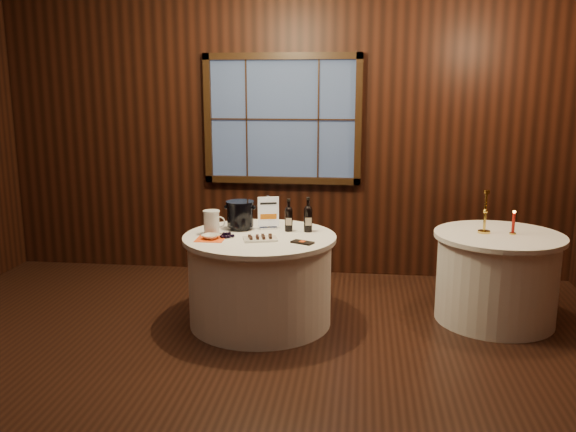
# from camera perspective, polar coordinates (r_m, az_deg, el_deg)

# --- Properties ---
(ground) EXTENTS (6.00, 6.00, 0.00)m
(ground) POSITION_cam_1_polar(r_m,az_deg,el_deg) (4.43, -4.79, -14.70)
(ground) COLOR black
(ground) RESTS_ON ground
(back_wall) EXTENTS (6.00, 0.10, 3.00)m
(back_wall) POSITION_cam_1_polar(r_m,az_deg,el_deg) (6.42, -0.51, 8.11)
(back_wall) COLOR black
(back_wall) RESTS_ON ground
(main_table) EXTENTS (1.28, 1.28, 0.77)m
(main_table) POSITION_cam_1_polar(r_m,az_deg,el_deg) (5.19, -2.63, -5.92)
(main_table) COLOR white
(main_table) RESTS_ON ground
(side_table) EXTENTS (1.08, 1.08, 0.77)m
(side_table) POSITION_cam_1_polar(r_m,az_deg,el_deg) (5.53, 18.91, -5.43)
(side_table) COLOR white
(side_table) RESTS_ON ground
(sign_stand) EXTENTS (0.18, 0.13, 0.30)m
(sign_stand) POSITION_cam_1_polar(r_m,az_deg,el_deg) (5.29, -1.87, -0.15)
(sign_stand) COLOR silver
(sign_stand) RESTS_ON main_table
(port_bottle_left) EXTENTS (0.07, 0.07, 0.28)m
(port_bottle_left) POSITION_cam_1_polar(r_m,az_deg,el_deg) (5.20, 0.07, -0.11)
(port_bottle_left) COLOR black
(port_bottle_left) RESTS_ON main_table
(port_bottle_right) EXTENTS (0.07, 0.08, 0.30)m
(port_bottle_right) POSITION_cam_1_polar(r_m,az_deg,el_deg) (5.18, 1.89, -0.09)
(port_bottle_right) COLOR black
(port_bottle_right) RESTS_ON main_table
(ice_bucket) EXTENTS (0.24, 0.24, 0.25)m
(ice_bucket) POSITION_cam_1_polar(r_m,az_deg,el_deg) (5.28, -4.50, 0.14)
(ice_bucket) COLOR black
(ice_bucket) RESTS_ON main_table
(chocolate_plate) EXTENTS (0.31, 0.25, 0.04)m
(chocolate_plate) POSITION_cam_1_polar(r_m,az_deg,el_deg) (4.93, -2.61, -2.08)
(chocolate_plate) COLOR white
(chocolate_plate) RESTS_ON main_table
(chocolate_box) EXTENTS (0.20, 0.15, 0.01)m
(chocolate_box) POSITION_cam_1_polar(r_m,az_deg,el_deg) (4.83, 1.36, -2.48)
(chocolate_box) COLOR black
(chocolate_box) RESTS_ON main_table
(grape_bunch) EXTENTS (0.19, 0.11, 0.04)m
(grape_bunch) POSITION_cam_1_polar(r_m,az_deg,el_deg) (5.01, -5.77, -1.84)
(grape_bunch) COLOR black
(grape_bunch) RESTS_ON main_table
(glass_pitcher) EXTENTS (0.19, 0.14, 0.20)m
(glass_pitcher) POSITION_cam_1_polar(r_m,az_deg,el_deg) (5.14, -7.14, -0.58)
(glass_pitcher) COLOR white
(glass_pitcher) RESTS_ON main_table
(orange_napkin) EXTENTS (0.23, 0.23, 0.00)m
(orange_napkin) POSITION_cam_1_polar(r_m,az_deg,el_deg) (5.00, -7.25, -2.14)
(orange_napkin) COLOR #FF5115
(orange_napkin) RESTS_ON main_table
(cracker_bowl) EXTENTS (0.18, 0.18, 0.03)m
(cracker_bowl) POSITION_cam_1_polar(r_m,az_deg,el_deg) (4.99, -7.26, -1.92)
(cracker_bowl) COLOR white
(cracker_bowl) RESTS_ON orange_napkin
(brass_candlestick) EXTENTS (0.10, 0.10, 0.37)m
(brass_candlestick) POSITION_cam_1_polar(r_m,az_deg,el_deg) (5.40, 17.95, -0.13)
(brass_candlestick) COLOR gold
(brass_candlestick) RESTS_ON side_table
(red_candle) EXTENTS (0.06, 0.06, 0.21)m
(red_candle) POSITION_cam_1_polar(r_m,az_deg,el_deg) (5.44, 20.33, -0.78)
(red_candle) COLOR gold
(red_candle) RESTS_ON side_table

